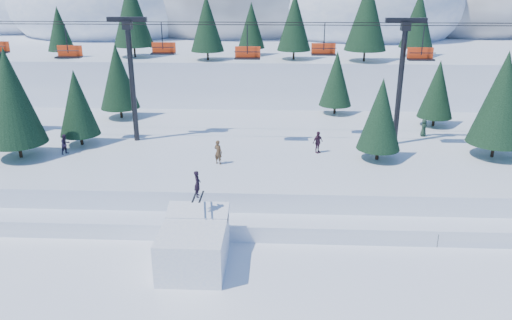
{
  "coord_description": "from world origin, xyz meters",
  "views": [
    {
      "loc": [
        3.2,
        -22.58,
        15.6
      ],
      "look_at": [
        1.86,
        6.0,
        5.2
      ],
      "focal_mm": 35.0,
      "sensor_mm": 36.0,
      "label": 1
    }
  ],
  "objects_px": {
    "chairlift": "(246,61)",
    "banner_near": "(294,236)",
    "jump_kicker": "(194,245)",
    "banner_far": "(414,238)"
  },
  "relations": [
    {
      "from": "banner_near",
      "to": "banner_far",
      "type": "distance_m",
      "value": 7.43
    },
    {
      "from": "jump_kicker",
      "to": "chairlift",
      "type": "xyz_separation_m",
      "value": [
        2.03,
        15.81,
        7.98
      ]
    },
    {
      "from": "jump_kicker",
      "to": "banner_far",
      "type": "relative_size",
      "value": 1.87
    },
    {
      "from": "chairlift",
      "to": "banner_near",
      "type": "relative_size",
      "value": 16.39
    },
    {
      "from": "chairlift",
      "to": "banner_far",
      "type": "distance_m",
      "value": 19.19
    },
    {
      "from": "jump_kicker",
      "to": "banner_far",
      "type": "distance_m",
      "value": 13.57
    },
    {
      "from": "jump_kicker",
      "to": "banner_far",
      "type": "bearing_deg",
      "value": 12.51
    },
    {
      "from": "banner_near",
      "to": "jump_kicker",
      "type": "bearing_deg",
      "value": -153.78
    },
    {
      "from": "jump_kicker",
      "to": "banner_near",
      "type": "relative_size",
      "value": 1.86
    },
    {
      "from": "chairlift",
      "to": "banner_near",
      "type": "distance_m",
      "value": 16.1
    }
  ]
}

